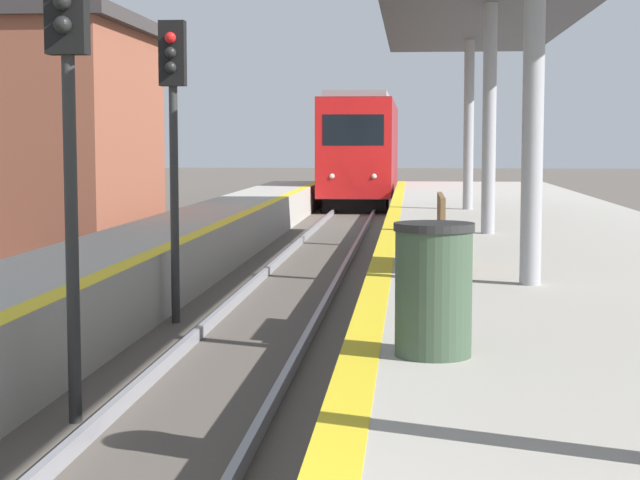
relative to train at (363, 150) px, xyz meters
name	(u,v)px	position (x,y,z in m)	size (l,w,h in m)	color
train	(363,150)	(0.00, 0.00, 0.00)	(2.68, 16.32, 4.37)	black
signal_near	(68,96)	(-1.03, -35.95, 0.75)	(0.36, 0.31, 4.24)	#2D2D2D
signal_mid	(173,112)	(-1.30, -30.54, 0.75)	(0.36, 0.31, 4.24)	#2D2D2D
trash_bin	(433,289)	(2.20, -37.44, -0.74)	(0.60, 0.60, 0.99)	#384C38
bench	(431,229)	(2.28, -31.84, -0.75)	(0.44, 1.69, 0.92)	brown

